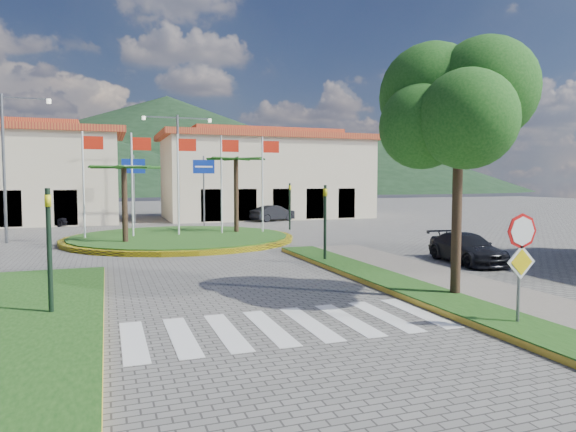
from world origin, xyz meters
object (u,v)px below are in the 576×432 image
object	(u,v)px
car_dark_b	(273,213)
car_side_right	(467,248)
deciduous_tree	(459,116)
car_dark_a	(48,218)
stop_sign	(521,251)
roundabout_island	(180,238)
white_van	(76,217)

from	to	relation	value
car_dark_b	car_side_right	world-z (taller)	car_dark_b
deciduous_tree	car_dark_a	bearing A→B (deg)	114.51
stop_sign	deciduous_tree	world-z (taller)	deciduous_tree
car_dark_a	car_side_right	size ratio (longest dim) A/B	0.89
roundabout_island	car_dark_b	size ratio (longest dim) A/B	3.16
car_dark_b	car_side_right	distance (m)	23.38
roundabout_island	deciduous_tree	distance (m)	18.55
white_van	roundabout_island	bearing A→B (deg)	-152.12
deciduous_tree	car_side_right	xyz separation A→B (m)	(4.54, 5.16, -4.57)
white_van	car_dark_b	world-z (taller)	car_dark_b
deciduous_tree	roundabout_island	bearing A→B (deg)	107.91
stop_sign	deciduous_tree	bearing A→B (deg)	78.82
deciduous_tree	car_side_right	world-z (taller)	deciduous_tree
roundabout_island	deciduous_tree	size ratio (longest dim) A/B	1.87
deciduous_tree	white_van	distance (m)	32.89
white_van	car_side_right	bearing A→B (deg)	-144.06
white_van	car_dark_a	distance (m)	2.04
stop_sign	car_dark_b	size ratio (longest dim) A/B	0.66
white_van	car_dark_b	size ratio (longest dim) A/B	0.99
car_dark_a	car_side_right	xyz separation A→B (m)	(18.04, -24.46, -0.03)
stop_sign	car_dark_a	size ratio (longest dim) A/B	0.71
deciduous_tree	car_dark_a	xyz separation A→B (m)	(-13.50, 29.62, -4.54)
white_van	car_dark_b	distance (m)	15.50
car_dark_a	stop_sign	bearing A→B (deg)	-134.48
white_van	car_dark_b	bearing A→B (deg)	-93.71
white_van	deciduous_tree	bearing A→B (deg)	-155.77
stop_sign	car_dark_b	bearing A→B (deg)	82.14
roundabout_island	stop_sign	world-z (taller)	roundabout_island
roundabout_island	car_dark_a	size ratio (longest dim) A/B	3.42
stop_sign	car_dark_b	distance (m)	31.87
car_dark_a	roundabout_island	bearing A→B (deg)	-123.64
car_dark_a	car_side_right	world-z (taller)	car_dark_a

